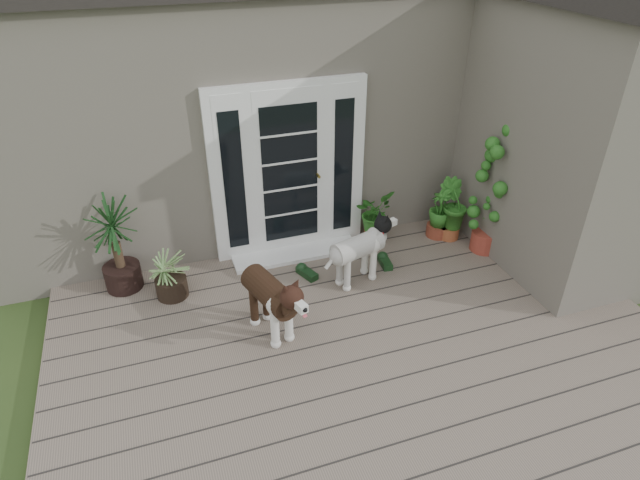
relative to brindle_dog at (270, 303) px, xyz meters
name	(u,v)px	position (x,y,z in m)	size (l,w,h in m)	color
deck	(374,361)	(0.86, -0.68, -0.44)	(6.20, 4.60, 0.12)	#6B5B4C
house_main	(263,92)	(0.86, 3.57, 1.05)	(7.40, 4.00, 3.10)	#665E54
house_wing	(571,144)	(3.76, 0.42, 1.05)	(1.60, 2.40, 3.10)	#665E54
door_unit	(289,171)	(0.66, 1.52, 0.69)	(1.90, 0.14, 2.15)	white
door_step	(296,253)	(0.66, 1.32, -0.36)	(1.60, 0.40, 0.05)	white
brindle_dog	(270,303)	(0.00, 0.00, 0.00)	(0.39, 0.91, 0.76)	#352013
white_dog	(357,256)	(1.17, 0.54, -0.03)	(0.36, 0.83, 0.69)	white
spider_plant	(169,273)	(-0.91, 0.97, -0.07)	(0.59, 0.59, 0.63)	#85A062
yucca	(116,245)	(-1.42, 1.32, 0.19)	(0.79, 0.79, 1.14)	#113314
herb_a	(374,220)	(1.72, 1.32, -0.07)	(0.49, 0.49, 0.62)	#2C651C
herb_b	(451,217)	(2.71, 1.06, -0.07)	(0.41, 0.41, 0.62)	#1F5919
herb_c	(439,218)	(2.59, 1.15, -0.11)	(0.35, 0.35, 0.54)	#205D1A
sapling	(495,184)	(2.98, 0.65, 0.55)	(0.55, 0.55, 1.85)	#1B5A19
clog_left	(307,272)	(0.65, 0.83, -0.33)	(0.16, 0.34, 0.10)	black
clog_right	(385,261)	(1.63, 0.74, -0.33)	(0.16, 0.33, 0.10)	black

